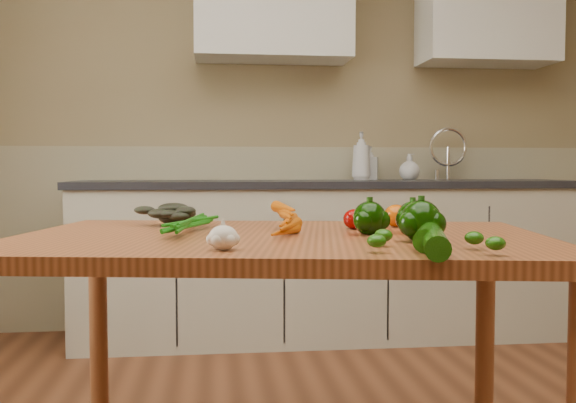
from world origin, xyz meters
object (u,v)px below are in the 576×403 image
(leafy_greens, at_px, (165,209))
(pepper_c, at_px, (421,221))
(soap_bottle_c, at_px, (409,167))
(soap_bottle_a, at_px, (361,156))
(soap_bottle_b, at_px, (370,163))
(garlic_bulb, at_px, (223,238))
(table, at_px, (280,266))
(zucchini_b, at_px, (435,242))
(tomato_b, at_px, (396,216))
(carrot_bunch, at_px, (256,220))
(pepper_a, at_px, (370,218))
(pepper_b, at_px, (413,218))
(tomato_a, at_px, (354,219))
(zucchini_a, at_px, (428,237))
(tomato_c, at_px, (422,217))

(leafy_greens, bearing_deg, pepper_c, -38.88)
(soap_bottle_c, height_order, leafy_greens, soap_bottle_c)
(soap_bottle_a, distance_m, soap_bottle_b, 0.12)
(soap_bottle_c, xyz_separation_m, garlic_bulb, (-1.14, -2.28, -0.16))
(table, height_order, soap_bottle_b, soap_bottle_b)
(soap_bottle_a, bearing_deg, soap_bottle_b, -117.54)
(zucchini_b, bearing_deg, tomato_b, 81.28)
(carrot_bunch, relative_size, pepper_a, 2.94)
(tomato_b, bearing_deg, garlic_bulb, -137.01)
(pepper_b, bearing_deg, pepper_a, -168.60)
(pepper_a, distance_m, tomato_a, 0.17)
(garlic_bulb, distance_m, pepper_b, 0.63)
(carrot_bunch, bearing_deg, pepper_c, -23.17)
(pepper_a, bearing_deg, soap_bottle_b, 76.12)
(soap_bottle_b, height_order, soap_bottle_c, soap_bottle_b)
(zucchini_a, bearing_deg, leafy_greens, 133.75)
(soap_bottle_a, relative_size, soap_bottle_b, 1.40)
(tomato_c, height_order, zucchini_b, tomato_c)
(table, relative_size, pepper_c, 15.52)
(table, xyz_separation_m, pepper_a, (0.25, -0.03, 0.13))
(garlic_bulb, bearing_deg, soap_bottle_a, 69.49)
(table, xyz_separation_m, soap_bottle_b, (0.75, 2.01, 0.30))
(table, height_order, garlic_bulb, garlic_bulb)
(soap_bottle_b, xyz_separation_m, garlic_bulb, (-0.92, -2.33, -0.19))
(soap_bottle_b, bearing_deg, zucchini_a, 97.90)
(soap_bottle_b, xyz_separation_m, tomato_b, (-0.36, -1.82, -0.18))
(leafy_greens, relative_size, garlic_bulb, 3.11)
(soap_bottle_b, relative_size, carrot_bunch, 0.75)
(carrot_bunch, xyz_separation_m, tomato_c, (0.51, 0.05, 0.00))
(soap_bottle_c, height_order, tomato_b, soap_bottle_c)
(carrot_bunch, distance_m, zucchini_a, 0.54)
(garlic_bulb, relative_size, tomato_b, 0.87)
(tomato_a, distance_m, tomato_b, 0.16)
(pepper_b, relative_size, tomato_b, 1.16)
(soap_bottle_b, bearing_deg, zucchini_b, 97.90)
(pepper_a, relative_size, zucchini_a, 0.45)
(soap_bottle_c, bearing_deg, leafy_greens, 179.42)
(pepper_a, xyz_separation_m, tomato_c, (0.20, 0.13, -0.01))
(table, relative_size, tomato_a, 23.98)
(garlic_bulb, height_order, zucchini_a, garlic_bulb)
(soap_bottle_c, bearing_deg, zucchini_b, -157.30)
(leafy_greens, height_order, tomato_a, leafy_greens)
(soap_bottle_b, height_order, carrot_bunch, soap_bottle_b)
(tomato_c, bearing_deg, pepper_b, -120.79)
(pepper_a, xyz_separation_m, pepper_b, (0.13, 0.03, -0.00))
(carrot_bunch, distance_m, leafy_greens, 0.40)
(carrot_bunch, xyz_separation_m, zucchini_a, (0.38, -0.39, -0.01))
(table, relative_size, pepper_a, 17.31)
(soap_bottle_b, xyz_separation_m, tomato_a, (-0.51, -1.87, -0.19))
(soap_bottle_a, height_order, soap_bottle_c, soap_bottle_a)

